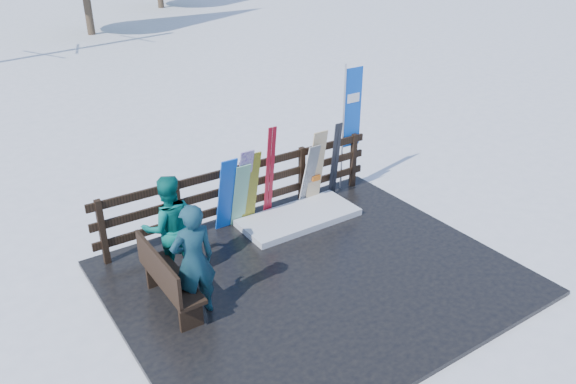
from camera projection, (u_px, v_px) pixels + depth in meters
ground at (314, 280)px, 8.92m from camera, size 700.00×700.00×0.00m
deck at (314, 278)px, 8.91m from camera, size 6.00×5.00×0.08m
fence at (244, 188)px, 10.23m from camera, size 5.60×0.10×1.15m
snow_patch at (299, 217)px, 10.46m from camera, size 2.23×1.00×0.12m
bench at (166, 278)px, 7.96m from camera, size 0.41×1.50×0.97m
snowboard_0 at (226, 195)px, 9.79m from camera, size 0.31×0.41×1.47m
snowboard_1 at (240, 195)px, 9.97m from camera, size 0.28×0.37×1.29m
snowboard_2 at (251, 188)px, 10.04m from camera, size 0.27×0.36×1.46m
snowboard_3 at (244, 188)px, 9.95m from camera, size 0.26×0.42×1.55m
snowboard_4 at (309, 175)px, 10.72m from camera, size 0.25×0.37×1.31m
snowboard_5 at (316, 168)px, 10.75m from camera, size 0.31×0.27×1.54m
ski_pair_a at (270, 172)px, 10.24m from camera, size 0.16×0.26×1.81m
ski_pair_b at (335, 160)px, 11.06m from camera, size 0.17×0.17×1.57m
rental_flag at (350, 113)px, 11.09m from camera, size 0.45×0.04×2.60m
person_front at (193, 261)px, 7.70m from camera, size 0.65×0.44×1.74m
person_back at (169, 227)px, 8.56m from camera, size 0.93×0.78×1.70m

